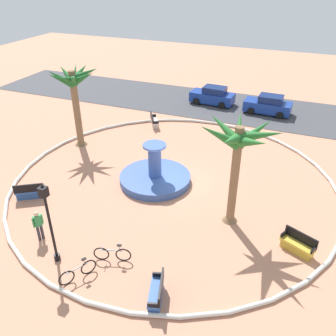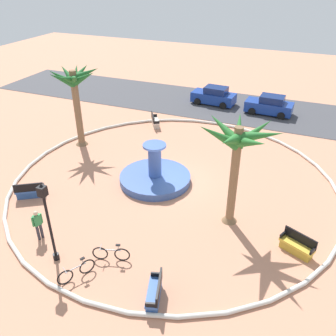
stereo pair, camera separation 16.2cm
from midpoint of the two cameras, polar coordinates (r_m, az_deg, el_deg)
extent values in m
plane|color=tan|center=(21.81, 0.67, -2.30)|extent=(80.00, 80.00, 0.00)
torus|color=silver|center=(21.75, 0.67, -2.08)|extent=(19.39, 19.39, 0.20)
cube|color=#424247|center=(34.02, 9.46, 9.71)|extent=(48.00, 8.00, 0.03)
cylinder|color=#38569E|center=(21.77, -2.28, -1.69)|extent=(4.31, 4.31, 0.45)
cylinder|color=#236093|center=(21.79, -2.28, -1.77)|extent=(3.79, 3.79, 0.34)
cylinder|color=#38569E|center=(21.16, -2.35, 1.09)|extent=(0.78, 0.78, 1.97)
cylinder|color=#3D5FAD|center=(20.67, -2.41, 3.61)|extent=(1.38, 1.38, 0.12)
cylinder|color=brown|center=(17.56, 10.30, -1.46)|extent=(0.42, 0.42, 5.30)
cone|color=brown|center=(18.92, 9.64, -7.65)|extent=(0.80, 0.80, 0.50)
cone|color=#28702D|center=(16.37, 14.36, 5.11)|extent=(2.09, 0.65, 1.06)
cone|color=#28702D|center=(17.04, 13.44, 5.62)|extent=(1.78, 1.89, 1.36)
cone|color=#28702D|center=(17.33, 11.04, 6.12)|extent=(0.94, 2.07, 1.47)
cone|color=#28702D|center=(17.05, 8.73, 6.34)|extent=(2.05, 1.52, 1.27)
cone|color=#28702D|center=(16.42, 7.93, 5.14)|extent=(2.09, 1.20, 1.40)
cone|color=#28702D|center=(15.64, 9.80, 4.36)|extent=(0.86, 2.12, 1.09)
cone|color=#28702D|center=(15.83, 12.91, 4.01)|extent=(1.88, 1.82, 1.24)
cylinder|color=brown|center=(26.03, -14.56, 9.02)|extent=(0.48, 0.48, 5.43)
cone|color=brown|center=(26.98, -13.90, 4.14)|extent=(0.90, 0.90, 0.50)
cone|color=#1E6028|center=(24.88, -13.66, 13.80)|extent=(1.88, 0.63, 1.32)
cone|color=#1E6028|center=(25.35, -13.31, 14.49)|extent=(1.79, 1.67, 1.06)
cone|color=#1E6028|center=(25.93, -14.12, 14.58)|extent=(0.64, 1.90, 1.18)
cone|color=#1E6028|center=(26.06, -14.87, 14.25)|extent=(1.24, 1.90, 1.41)
cone|color=#1E6028|center=(26.03, -16.10, 14.25)|extent=(1.92, 1.36, 1.28)
cone|color=#1E6028|center=(25.52, -16.96, 13.62)|extent=(1.90, 1.25, 1.41)
cone|color=#1E6028|center=(25.06, -16.87, 13.36)|extent=(1.41, 1.87, 1.40)
cone|color=#1E6028|center=(24.58, -16.12, 13.47)|extent=(0.87, 1.95, 1.18)
cone|color=#1E6028|center=(24.48, -15.05, 13.60)|extent=(1.67, 1.78, 1.14)
cube|color=#335BA8|center=(21.73, -21.42, -3.39)|extent=(1.62, 1.29, 0.12)
cube|color=black|center=(21.40, -21.64, -3.03)|extent=(1.39, 0.93, 0.50)
cube|color=#2B4E8F|center=(21.86, -21.29, -3.95)|extent=(1.49, 1.18, 0.39)
cube|color=black|center=(21.83, -23.40, -3.25)|extent=(0.31, 0.42, 0.24)
cube|color=black|center=(21.51, -19.54, -2.91)|extent=(0.31, 0.42, 0.24)
cube|color=#335BA8|center=(14.88, -2.30, -19.15)|extent=(0.93, 1.68, 0.12)
cube|color=black|center=(14.63, -1.46, -18.46)|extent=(0.53, 1.56, 0.50)
cube|color=#2B4E8F|center=(15.07, -2.28, -19.78)|extent=(0.86, 1.54, 0.39)
cube|color=black|center=(14.30, -2.72, -21.06)|extent=(0.45, 0.20, 0.24)
cube|color=black|center=(15.27, -1.93, -16.68)|extent=(0.45, 0.20, 0.24)
cube|color=gold|center=(17.77, 19.75, -11.39)|extent=(1.66, 1.13, 0.12)
cube|color=black|center=(17.73, 20.25, -10.32)|extent=(1.49, 0.75, 0.50)
cube|color=gold|center=(17.93, 19.61, -12.00)|extent=(1.53, 1.04, 0.39)
cube|color=black|center=(17.48, 21.98, -12.10)|extent=(0.26, 0.44, 0.24)
cube|color=black|center=(17.90, 17.74, -10.01)|extent=(0.26, 0.44, 0.24)
cube|color=beige|center=(29.25, -2.32, 7.55)|extent=(1.26, 1.63, 0.12)
cube|color=black|center=(29.11, -2.75, 8.07)|extent=(0.90, 1.41, 0.50)
cube|color=#B6ADA0|center=(29.35, -2.31, 7.09)|extent=(1.16, 1.50, 0.39)
cube|color=black|center=(29.88, -2.52, 8.35)|extent=(0.43, 0.30, 0.24)
cube|color=black|center=(28.51, -2.13, 7.24)|extent=(0.43, 0.30, 0.24)
cylinder|color=black|center=(16.34, -18.40, -9.34)|extent=(0.12, 0.12, 3.48)
cylinder|color=black|center=(17.36, -17.54, -13.40)|extent=(0.28, 0.28, 0.30)
cube|color=black|center=(15.22, -19.58, -3.61)|extent=(0.32, 0.32, 0.44)
sphere|color=#F2EDCC|center=(15.22, -19.58, -3.61)|extent=(0.22, 0.22, 0.22)
cone|color=black|center=(15.07, -19.76, -2.72)|extent=(0.20, 0.20, 0.18)
torus|color=black|center=(16.04, -16.18, -16.53)|extent=(0.41, 0.65, 0.72)
torus|color=black|center=(16.26, -12.87, -15.16)|extent=(0.41, 0.65, 0.72)
cylinder|color=#99999E|center=(15.98, -14.62, -15.26)|extent=(0.52, 0.85, 0.05)
cylinder|color=#99999E|center=(15.95, -13.53, -14.40)|extent=(0.04, 0.04, 0.30)
cube|color=black|center=(15.84, -13.60, -13.96)|extent=(0.19, 0.22, 0.06)
cylinder|color=#99999E|center=(15.79, -16.20, -15.54)|extent=(0.40, 0.25, 0.03)
torus|color=black|center=(16.73, -10.88, -13.29)|extent=(0.70, 0.27, 0.72)
torus|color=black|center=(16.52, -7.43, -13.60)|extent=(0.70, 0.27, 0.72)
cylinder|color=#99999E|center=(16.46, -9.23, -12.86)|extent=(0.92, 0.33, 0.05)
cylinder|color=#99999E|center=(16.29, -8.05, -12.58)|extent=(0.04, 0.04, 0.30)
cube|color=black|center=(16.17, -8.09, -12.14)|extent=(0.22, 0.16, 0.06)
cylinder|color=#99999E|center=(16.47, -10.83, -12.38)|extent=(0.16, 0.43, 0.03)
cylinder|color=#33333D|center=(18.49, -20.21, -9.73)|extent=(0.14, 0.14, 0.85)
cylinder|color=#33333D|center=(18.53, -19.71, -9.51)|extent=(0.14, 0.14, 0.85)
cube|color=#338C4C|center=(18.09, -20.35, -7.90)|extent=(0.32, 0.39, 0.56)
sphere|color=beige|center=(17.86, -20.57, -6.89)|extent=(0.22, 0.22, 0.22)
cylinder|color=#338C4C|center=(18.03, -20.97, -8.17)|extent=(0.09, 0.09, 0.53)
cylinder|color=#338C4C|center=(18.15, -19.73, -7.63)|extent=(0.09, 0.09, 0.53)
cube|color=navy|center=(34.23, 6.93, 11.14)|extent=(4.11, 1.96, 0.90)
cube|color=navy|center=(33.94, 7.33, 12.24)|extent=(2.09, 1.58, 0.60)
cube|color=#333D47|center=(34.25, 5.87, 12.35)|extent=(0.38, 1.38, 0.51)
cylinder|color=black|center=(33.98, 4.40, 10.56)|extent=(0.65, 0.26, 0.64)
cylinder|color=black|center=(35.48, 5.45, 11.38)|extent=(0.65, 0.26, 0.64)
cylinder|color=black|center=(33.22, 8.43, 9.85)|extent=(0.65, 0.26, 0.64)
cylinder|color=black|center=(34.75, 9.33, 10.70)|extent=(0.65, 0.26, 0.64)
cube|color=navy|center=(32.85, 15.46, 9.43)|extent=(4.07, 1.87, 0.90)
cube|color=navy|center=(32.58, 15.98, 10.55)|extent=(2.06, 1.53, 0.60)
cube|color=#333D47|center=(32.74, 14.40, 10.72)|extent=(0.35, 1.37, 0.51)
cylinder|color=black|center=(32.36, 12.93, 8.84)|extent=(0.65, 0.25, 0.64)
cylinder|color=black|center=(33.93, 13.59, 9.77)|extent=(0.65, 0.25, 0.64)
cylinder|color=black|center=(32.02, 17.27, 8.00)|extent=(0.65, 0.25, 0.64)
cylinder|color=black|center=(33.61, 17.74, 8.97)|extent=(0.65, 0.25, 0.64)
camera|label=1|loc=(0.08, -90.22, -0.13)|focal=38.16mm
camera|label=2|loc=(0.08, 89.78, 0.13)|focal=38.16mm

